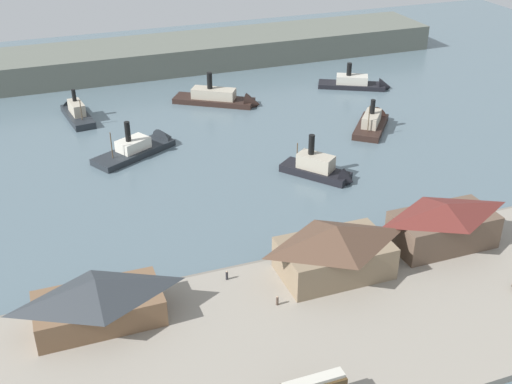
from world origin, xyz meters
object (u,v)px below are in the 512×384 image
object	(u,v)px
ferry_moored_east	(194,146)
ferry_approaching_east	(309,124)
mooring_post_center_east	(214,207)
pedestrian_by_tram	(69,270)
pedestrian_near_cart	(122,241)
mooring_post_center_west	(174,198)
ferry_shed_west_terminal	(55,173)
ferry_shed_east_terminal	(442,258)
ferry_near_quay	(365,107)
ferry_outer_harbor	(248,89)
street_tram	(115,280)
horse_cart	(44,227)
ferry_approaching_west	(458,148)
pedestrian_near_west_shed	(306,363)

from	to	relation	value
ferry_moored_east	ferry_approaching_east	distance (m)	32.81
mooring_post_center_east	ferry_moored_east	world-z (taller)	ferry_moored_east
pedestrian_by_tram	pedestrian_near_cart	xyz separation A→B (m)	(2.53, 10.04, -0.07)
ferry_moored_east	ferry_approaching_east	world-z (taller)	ferry_moored_east
mooring_post_center_west	ferry_moored_east	size ratio (longest dim) A/B	0.04
ferry_shed_west_terminal	ferry_shed_east_terminal	distance (m)	74.73
ferry_near_quay	ferry_outer_harbor	world-z (taller)	ferry_outer_harbor
ferry_shed_west_terminal	ferry_outer_harbor	xyz separation A→B (m)	(8.35, 75.15, -3.58)
street_tram	mooring_post_center_east	world-z (taller)	street_tram
ferry_moored_east	mooring_post_center_west	bearing A→B (deg)	-69.08
horse_cart	ferry_approaching_west	xyz separation A→B (m)	(64.34, 67.50, -0.66)
ferry_moored_east	pedestrian_near_cart	bearing A→B (deg)	-77.39
ferry_shed_east_terminal	horse_cart	bearing A→B (deg)	-167.77
ferry_shed_west_terminal	street_tram	distance (m)	37.90
ferry_shed_west_terminal	mooring_post_center_west	size ratio (longest dim) A/B	21.87
horse_cart	pedestrian_by_tram	world-z (taller)	horse_cart
ferry_shed_east_terminal	mooring_post_center_west	bearing A→B (deg)	174.51
horse_cart	pedestrian_near_west_shed	distance (m)	54.05
ferry_shed_east_terminal	pedestrian_near_west_shed	xyz separation A→B (m)	(-12.98, -24.95, -3.31)
horse_cart	ferry_moored_east	bearing A→B (deg)	81.72
street_tram	mooring_post_center_east	bearing A→B (deg)	86.43
horse_cart	mooring_post_center_west	xyz separation A→B (m)	(15.07, 19.19, -0.48)
pedestrian_near_west_shed	ferry_moored_east	distance (m)	70.80
pedestrian_near_west_shed	ferry_outer_harbor	distance (m)	112.38
ferry_shed_west_terminal	ferry_approaching_east	distance (m)	65.52
pedestrian_near_cart	horse_cart	bearing A→B (deg)	-171.42
ferry_outer_harbor	pedestrian_by_tram	bearing A→B (deg)	-82.27
mooring_post_center_west	ferry_outer_harbor	distance (m)	70.76
ferry_shed_east_terminal	horse_cart	distance (m)	67.58
street_tram	ferry_near_quay	distance (m)	96.59
ferry_shed_east_terminal	ferry_moored_east	bearing A→B (deg)	154.78
ferry_shed_east_terminal	ferry_approaching_east	xyz separation A→B (m)	(-39.37, 53.84, -3.86)
ferry_approaching_east	ferry_shed_east_terminal	bearing A→B (deg)	-53.82
ferry_shed_west_terminal	mooring_post_center_east	xyz separation A→B (m)	(32.82, 6.22, -3.53)
ferry_shed_west_terminal	pedestrian_near_cart	size ratio (longest dim) A/B	12.79
ferry_approaching_east	ferry_approaching_west	bearing A→B (deg)	-0.97
pedestrian_near_west_shed	ferry_moored_east	world-z (taller)	ferry_moored_east
ferry_outer_harbor	ferry_near_quay	bearing A→B (deg)	-2.08
ferry_shed_east_terminal	street_tram	xyz separation A→B (m)	(-43.63, -22.83, -1.62)
pedestrian_by_tram	pedestrian_near_west_shed	size ratio (longest dim) A/B	0.96
ferry_shed_west_terminal	mooring_post_center_west	distance (m)	24.84
ferry_shed_east_terminal	pedestrian_by_tram	xyz separation A→B (m)	(-53.34, -22.05, -3.33)
pedestrian_near_west_shed	pedestrian_near_cart	bearing A→B (deg)	161.11
pedestrian_by_tram	ferry_near_quay	bearing A→B (deg)	75.38
street_tram	mooring_post_center_west	distance (m)	28.73
mooring_post_center_west	pedestrian_by_tram	bearing A→B (deg)	-95.18
pedestrian_near_west_shed	ferry_near_quay	distance (m)	98.77
ferry_shed_east_terminal	ferry_outer_harbor	size ratio (longest dim) A/B	0.76
pedestrian_near_cart	pedestrian_near_west_shed	bearing A→B (deg)	-18.89
ferry_near_quay	ferry_outer_harbor	size ratio (longest dim) A/B	1.28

